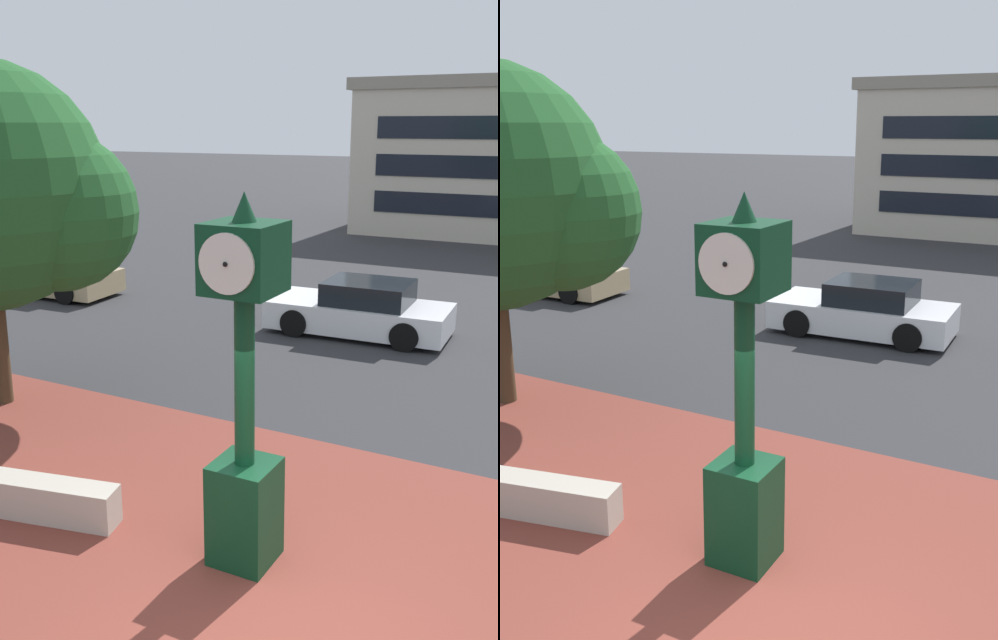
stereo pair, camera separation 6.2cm
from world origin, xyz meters
TOP-DOWN VIEW (x-y plane):
  - plaza_brick_paving at (0.00, 0.21)m, footprint 44.00×8.42m
  - planter_wall at (-4.17, 0.62)m, footprint 3.21×1.08m
  - street_clock at (-0.93, 1.16)m, footprint 0.73×0.84m
  - plaza_tree at (-6.72, 3.44)m, footprint 4.38×4.08m
  - car_street_near at (-2.78, 10.29)m, footprint 4.22×2.06m
  - car_street_distant at (-12.11, 10.00)m, footprint 4.18×2.01m

SIDE VIEW (x-z plane):
  - plaza_brick_paving at x=0.00m, z-range 0.00..0.01m
  - planter_wall at x=-4.17m, z-range 0.00..0.50m
  - car_street_distant at x=-12.11m, z-range -0.07..1.21m
  - car_street_near at x=-2.78m, z-range -0.07..1.21m
  - street_clock at x=-0.93m, z-range -0.17..3.95m
  - plaza_tree at x=-6.72m, z-range 0.77..6.56m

